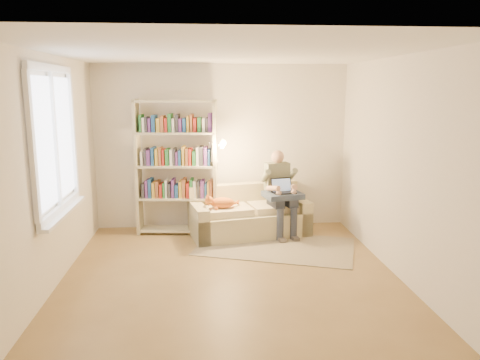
{
  "coord_description": "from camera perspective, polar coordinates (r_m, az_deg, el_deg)",
  "views": [
    {
      "loc": [
        -0.33,
        -5.19,
        2.22
      ],
      "look_at": [
        0.19,
        1.0,
        1.0
      ],
      "focal_mm": 35.0,
      "sensor_mm": 36.0,
      "label": 1
    }
  ],
  "objects": [
    {
      "name": "floor",
      "position": [
        5.66,
        -1.12,
        -12.01
      ],
      "size": [
        4.5,
        4.5,
        0.0
      ],
      "primitive_type": "plane",
      "color": "olive",
      "rests_on": "ground"
    },
    {
      "name": "bookshelf",
      "position": [
        7.18,
        -7.73,
        2.36
      ],
      "size": [
        1.37,
        0.51,
        2.07
      ],
      "rotation": [
        0.0,
        0.0,
        -0.1
      ],
      "color": "beige",
      "rests_on": "floor"
    },
    {
      "name": "person",
      "position": [
        7.15,
        4.87,
        -1.01
      ],
      "size": [
        0.46,
        0.63,
        1.3
      ],
      "rotation": [
        0.0,
        0.0,
        0.21
      ],
      "color": "gray",
      "rests_on": "sofa"
    },
    {
      "name": "window",
      "position": [
        5.69,
        -21.27,
        1.8
      ],
      "size": [
        0.12,
        1.52,
        1.69
      ],
      "color": "white",
      "rests_on": "wall_left"
    },
    {
      "name": "rug",
      "position": [
        6.76,
        4.37,
        -8.08
      ],
      "size": [
        2.46,
        1.91,
        0.01
      ],
      "primitive_type": "cube",
      "rotation": [
        0.0,
        0.0,
        -0.33
      ],
      "color": "gray",
      "rests_on": "floor"
    },
    {
      "name": "wall_right",
      "position": [
        5.77,
        19.08,
        1.29
      ],
      "size": [
        0.02,
        4.5,
        2.6
      ],
      "primitive_type": "cube",
      "color": "silver",
      "rests_on": "floor"
    },
    {
      "name": "sofa",
      "position": [
        7.24,
        1.07,
        -4.52
      ],
      "size": [
        1.9,
        1.15,
        0.75
      ],
      "rotation": [
        0.0,
        0.0,
        0.21
      ],
      "color": "#C6BC8C",
      "rests_on": "floor"
    },
    {
      "name": "wall_front",
      "position": [
        3.1,
        1.5,
        -6.15
      ],
      "size": [
        4.0,
        0.02,
        2.6
      ],
      "primitive_type": "cube",
      "color": "silver",
      "rests_on": "floor"
    },
    {
      "name": "blanket",
      "position": [
        7.04,
        4.88,
        -1.86
      ],
      "size": [
        0.62,
        0.54,
        0.08
      ],
      "primitive_type": "cube",
      "rotation": [
        0.0,
        0.0,
        0.21
      ],
      "color": "#2C384D",
      "rests_on": "person"
    },
    {
      "name": "cat",
      "position": [
        6.94,
        -1.99,
        -2.71
      ],
      "size": [
        0.53,
        0.27,
        0.2
      ],
      "rotation": [
        0.0,
        0.0,
        0.21
      ],
      "color": "orange",
      "rests_on": "sofa"
    },
    {
      "name": "wall_left",
      "position": [
        5.53,
        -22.32,
        0.68
      ],
      "size": [
        0.02,
        4.5,
        2.6
      ],
      "primitive_type": "cube",
      "color": "silver",
      "rests_on": "floor"
    },
    {
      "name": "wall_back",
      "position": [
        7.51,
        -2.27,
        4.04
      ],
      "size": [
        4.0,
        0.02,
        2.6
      ],
      "primitive_type": "cube",
      "color": "silver",
      "rests_on": "floor"
    },
    {
      "name": "laptop",
      "position": [
        7.03,
        4.87,
        -1.12
      ],
      "size": [
        0.37,
        0.32,
        0.28
      ],
      "rotation": [
        0.0,
        0.0,
        0.21
      ],
      "color": "black",
      "rests_on": "blanket"
    },
    {
      "name": "ceiling",
      "position": [
        5.22,
        -1.23,
        15.26
      ],
      "size": [
        4.0,
        4.5,
        0.02
      ],
      "primitive_type": "cube",
      "color": "white",
      "rests_on": "wall_back"
    }
  ]
}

